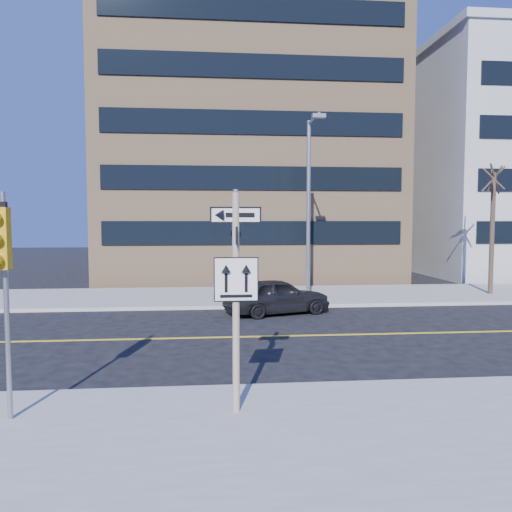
{
  "coord_description": "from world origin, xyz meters",
  "views": [
    {
      "loc": [
        -0.46,
        -11.46,
        3.64
      ],
      "look_at": [
        0.96,
        4.0,
        2.56
      ],
      "focal_mm": 35.0,
      "sensor_mm": 36.0,
      "label": 1
    }
  ],
  "objects": [
    {
      "name": "streetlight_a",
      "position": [
        4.0,
        10.76,
        4.76
      ],
      "size": [
        0.55,
        2.25,
        8.0
      ],
      "color": "gray",
      "rests_on": "far_sidewalk"
    },
    {
      "name": "traffic_signal",
      "position": [
        -4.0,
        -2.66,
        3.03
      ],
      "size": [
        0.32,
        0.45,
        4.0
      ],
      "color": "gray",
      "rests_on": "near_sidewalk"
    },
    {
      "name": "street_tree_west",
      "position": [
        13.0,
        11.3,
        5.52
      ],
      "size": [
        1.8,
        1.8,
        6.35
      ],
      "color": "#392B22",
      "rests_on": "far_sidewalk"
    },
    {
      "name": "building_brick",
      "position": [
        2.0,
        25.0,
        9.0
      ],
      "size": [
        18.0,
        18.0,
        18.0
      ],
      "primitive_type": "cube",
      "color": "tan",
      "rests_on": "ground"
    },
    {
      "name": "sign_pole",
      "position": [
        0.0,
        -2.51,
        2.44
      ],
      "size": [
        0.92,
        0.92,
        4.06
      ],
      "color": "silver",
      "rests_on": "near_sidewalk"
    },
    {
      "name": "ground",
      "position": [
        0.0,
        0.0,
        0.0
      ],
      "size": [
        120.0,
        120.0,
        0.0
      ],
      "primitive_type": "plane",
      "color": "black",
      "rests_on": "ground"
    },
    {
      "name": "parked_car_a",
      "position": [
        2.14,
        7.8,
        0.71
      ],
      "size": [
        2.82,
        4.47,
        1.42
      ],
      "primitive_type": "imported",
      "rotation": [
        0.0,
        0.0,
        1.87
      ],
      "color": "black",
      "rests_on": "ground"
    }
  ]
}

